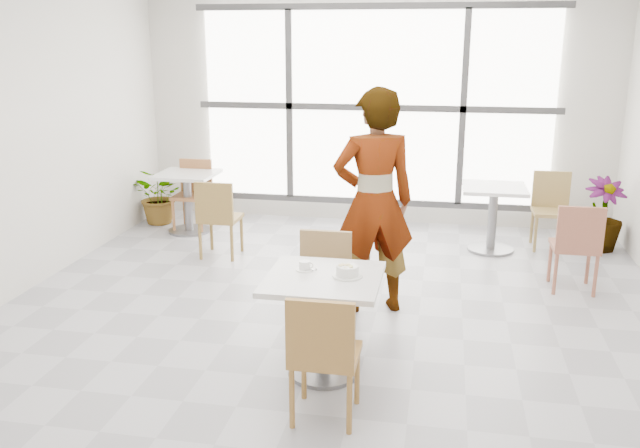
% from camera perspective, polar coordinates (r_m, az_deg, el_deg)
% --- Properties ---
extents(floor, '(7.00, 7.00, 0.00)m').
position_cam_1_polar(floor, '(5.67, 0.57, -8.95)').
color(floor, '#9E9EA5').
rests_on(floor, ground).
extents(wall_back, '(6.00, 0.00, 6.00)m').
position_cam_1_polar(wall_back, '(8.67, 4.71, 9.93)').
color(wall_back, silver).
rests_on(wall_back, ground).
extents(wall_front, '(6.00, 0.00, 6.00)m').
position_cam_1_polar(wall_front, '(2.01, -17.38, -10.66)').
color(wall_front, silver).
rests_on(wall_front, ground).
extents(window, '(4.60, 0.07, 2.52)m').
position_cam_1_polar(window, '(8.60, 4.67, 9.89)').
color(window, white).
rests_on(window, ground).
extents(main_table, '(0.80, 0.80, 0.75)m').
position_cam_1_polar(main_table, '(4.77, 0.30, -7.04)').
color(main_table, silver).
rests_on(main_table, ground).
extents(chair_near, '(0.42, 0.42, 0.87)m').
position_cam_1_polar(chair_near, '(4.20, 0.28, -10.72)').
color(chair_near, olive).
rests_on(chair_near, ground).
extents(chair_far, '(0.42, 0.42, 0.87)m').
position_cam_1_polar(chair_far, '(5.36, 0.28, -4.69)').
color(chair_far, '#967548').
rests_on(chair_far, ground).
extents(oatmeal_bowl, '(0.21, 0.21, 0.10)m').
position_cam_1_polar(oatmeal_bowl, '(4.67, 2.36, -4.02)').
color(oatmeal_bowl, silver).
rests_on(oatmeal_bowl, main_table).
extents(coffee_cup, '(0.16, 0.13, 0.07)m').
position_cam_1_polar(coffee_cup, '(4.80, -1.29, -3.61)').
color(coffee_cup, white).
rests_on(coffee_cup, main_table).
extents(person, '(0.84, 0.69, 1.97)m').
position_cam_1_polar(person, '(5.79, 4.61, 1.86)').
color(person, black).
rests_on(person, ground).
extents(bg_table_left, '(0.70, 0.70, 0.75)m').
position_cam_1_polar(bg_table_left, '(8.44, -11.23, 2.54)').
color(bg_table_left, silver).
rests_on(bg_table_left, ground).
extents(bg_table_right, '(0.70, 0.70, 0.75)m').
position_cam_1_polar(bg_table_right, '(7.78, 14.54, 1.23)').
color(bg_table_right, white).
rests_on(bg_table_right, ground).
extents(bg_chair_left_near, '(0.42, 0.42, 0.87)m').
position_cam_1_polar(bg_chair_left_near, '(7.37, -8.71, 0.85)').
color(bg_chair_left_near, olive).
rests_on(bg_chair_left_near, ground).
extents(bg_chair_left_far, '(0.42, 0.42, 0.87)m').
position_cam_1_polar(bg_chair_left_far, '(8.61, -10.72, 2.92)').
color(bg_chair_left_far, '#9F643A').
rests_on(bg_chair_left_far, ground).
extents(bg_chair_right_near, '(0.42, 0.42, 0.87)m').
position_cam_1_polar(bg_chair_right_near, '(6.74, 21.05, -1.45)').
color(bg_chair_right_near, '#9D5C47').
rests_on(bg_chair_right_near, ground).
extents(bg_chair_right_far, '(0.42, 0.42, 0.87)m').
position_cam_1_polar(bg_chair_right_far, '(8.14, 19.12, 1.58)').
color(bg_chair_right_far, '#9E8149').
rests_on(bg_chair_right_far, ground).
extents(plant_left, '(0.84, 0.79, 0.74)m').
position_cam_1_polar(plant_left, '(8.92, -13.45, 2.35)').
color(plant_left, '#558B49').
rests_on(plant_left, ground).
extents(plant_right, '(0.58, 0.58, 0.84)m').
position_cam_1_polar(plant_right, '(8.24, 22.94, 0.77)').
color(plant_right, '#367134').
rests_on(plant_right, ground).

